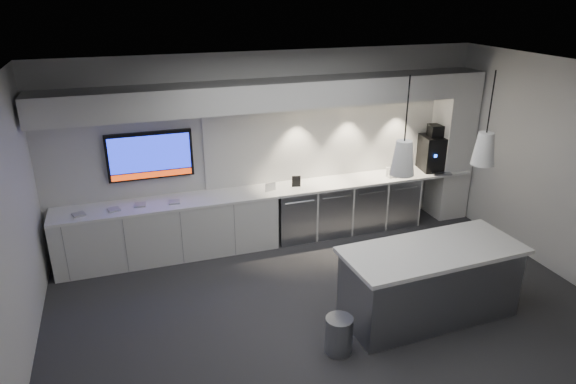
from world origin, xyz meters
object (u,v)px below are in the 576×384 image
object	(u,v)px
island	(429,282)
bin	(339,335)
coffee_machine	(434,151)
wall_tv	(150,156)

from	to	relation	value
island	bin	xyz separation A→B (m)	(-1.34, -0.29, -0.26)
bin	coffee_machine	world-z (taller)	coffee_machine
wall_tv	island	xyz separation A→B (m)	(3.04, -2.88, -1.08)
wall_tv	bin	distance (m)	3.84
island	bin	bearing A→B (deg)	-170.28
wall_tv	island	bearing A→B (deg)	-43.42
wall_tv	island	world-z (taller)	wall_tv
bin	coffee_machine	distance (m)	4.35
bin	coffee_machine	xyz separation A→B (m)	(3.05, 2.92, 1.01)
island	bin	distance (m)	1.40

